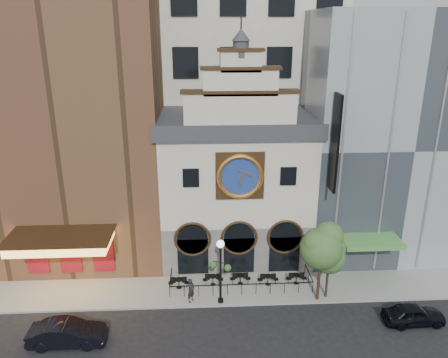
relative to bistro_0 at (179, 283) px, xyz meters
The scene contains 18 objects.
ground 5.28m from the bistro_0, 26.84° to the right, with size 120.00×120.00×0.00m, color black.
sidewalk 4.71m from the bistro_0, ahead, with size 44.00×5.00×0.15m, color gray.
clock_building 9.41m from the bistro_0, 49.39° to the left, with size 12.60×8.78×18.65m.
theater_building 16.45m from the bistro_0, 137.63° to the left, with size 14.00×15.60×25.00m.
retail_building 21.47m from the bistro_0, 23.33° to the left, with size 14.00×14.40×20.00m.
office_tower 26.62m from the bistro_0, 75.14° to the left, with size 20.00×16.00×40.00m, color silver.
cafe_railing 4.68m from the bistro_0, ahead, with size 10.60×2.60×0.90m, color black, non-canonical shape.
bistro_0 is the anchor object (origin of this frame).
bistro_1 2.61m from the bistro_0, ahead, with size 1.58×0.68×0.90m.
bistro_2 4.71m from the bistro_0, ahead, with size 1.58×0.68×0.90m.
bistro_3 6.81m from the bistro_0, ahead, with size 1.58×0.68×0.90m.
bistro_4 9.02m from the bistro_0, ahead, with size 1.58×0.68×0.90m.
car_right 16.63m from the bistro_0, 16.86° to the right, with size 1.65×4.11×1.40m, color black.
car_left 8.77m from the bistro_0, 139.90° to the right, with size 1.67×4.78×1.57m, color black.
pedestrian 2.05m from the bistro_0, 61.39° to the right, with size 0.67×0.44×1.83m, color black.
lamppost 4.48m from the bistro_0, 32.62° to the right, with size 1.49×0.94×4.95m.
tree_left 11.39m from the bistro_0, ahead, with size 2.42×2.33×4.66m.
tree_right 11.07m from the bistro_0, 10.73° to the right, with size 3.08×2.97×5.94m.
Camera 1 is at (-2.80, -26.30, 18.96)m, focal length 35.00 mm.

